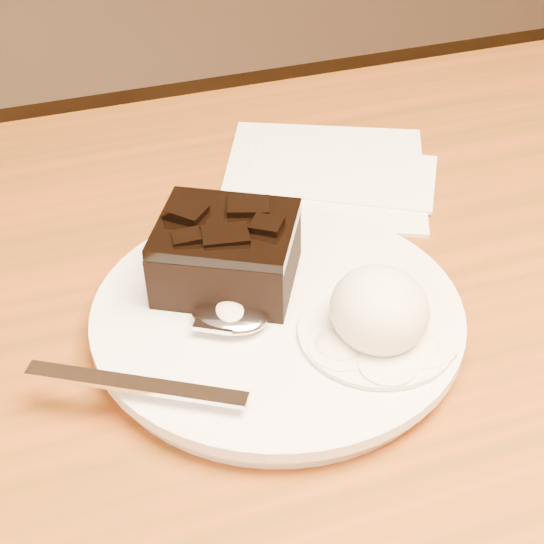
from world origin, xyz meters
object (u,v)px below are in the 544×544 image
object	(u,v)px
plate	(277,320)
napkin	(325,173)
ice_cream_scoop	(379,310)
brownie	(227,257)
spoon	(230,318)

from	to	relation	value
plate	napkin	distance (m)	0.19
plate	ice_cream_scoop	size ratio (longest dim) A/B	3.76
ice_cream_scoop	napkin	bearing A→B (deg)	75.98
brownie	ice_cream_scoop	bearing A→B (deg)	-49.16
brownie	spoon	distance (m)	0.04
napkin	plate	bearing A→B (deg)	-121.10
brownie	ice_cream_scoop	distance (m)	0.10
plate	brownie	xyz separation A→B (m)	(-0.02, 0.04, 0.03)
brownie	napkin	distance (m)	0.18
plate	spoon	distance (m)	0.04
spoon	napkin	bearing A→B (deg)	-6.87
plate	spoon	world-z (taller)	spoon
ice_cream_scoop	spoon	world-z (taller)	ice_cream_scoop
napkin	brownie	bearing A→B (deg)	-133.17
plate	spoon	xyz separation A→B (m)	(-0.03, -0.01, 0.01)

